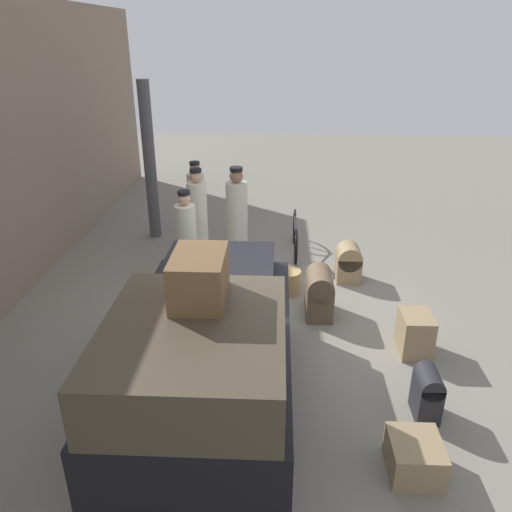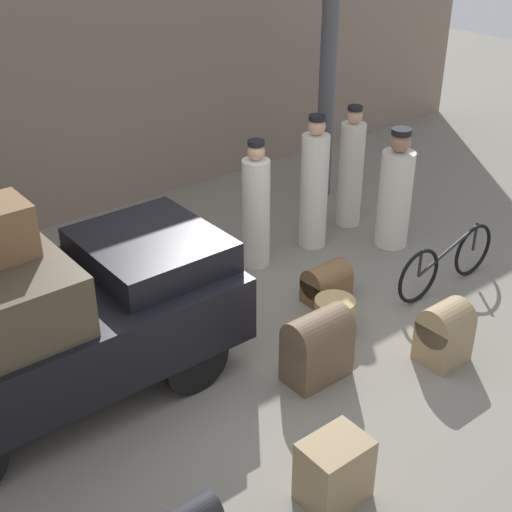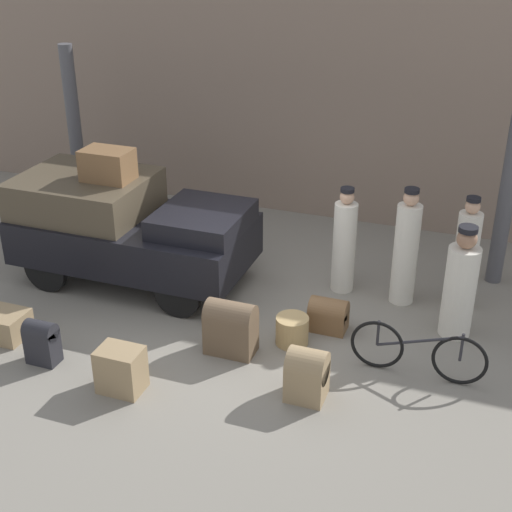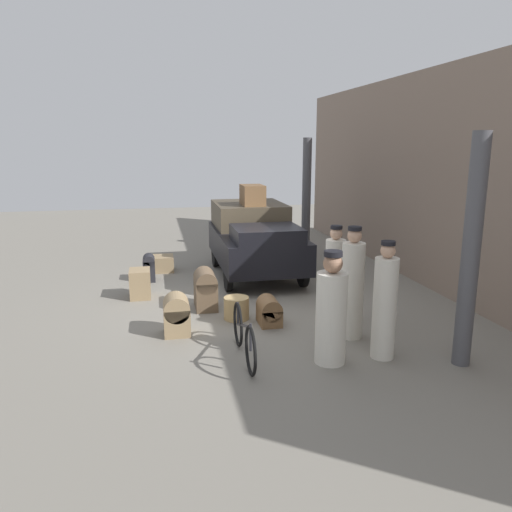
% 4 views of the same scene
% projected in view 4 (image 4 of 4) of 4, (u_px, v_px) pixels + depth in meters
% --- Properties ---
extents(ground_plane, '(30.00, 30.00, 0.00)m').
position_uv_depth(ground_plane, '(244.00, 302.00, 9.60)').
color(ground_plane, gray).
extents(station_building_facade, '(16.00, 0.15, 4.50)m').
position_uv_depth(station_building_facade, '(445.00, 182.00, 9.90)').
color(station_building_facade, gray).
rests_on(station_building_facade, ground).
extents(canopy_pillar_left, '(0.24, 0.24, 3.15)m').
position_uv_depth(canopy_pillar_left, '(306.00, 197.00, 13.61)').
color(canopy_pillar_left, '#4C4C51').
rests_on(canopy_pillar_left, ground).
extents(canopy_pillar_right, '(0.24, 0.24, 3.15)m').
position_uv_depth(canopy_pillar_right, '(471.00, 253.00, 6.58)').
color(canopy_pillar_right, '#4C4C51').
rests_on(canopy_pillar_right, ground).
extents(truck, '(3.52, 1.76, 1.59)m').
position_uv_depth(truck, '(254.00, 237.00, 11.48)').
color(truck, black).
rests_on(truck, ground).
extents(bicycle, '(1.67, 0.04, 0.71)m').
position_uv_depth(bicycle, '(244.00, 336.00, 7.00)').
color(bicycle, black).
rests_on(bicycle, ground).
extents(wicker_basket, '(0.44, 0.44, 0.39)m').
position_uv_depth(wicker_basket, '(236.00, 308.00, 8.65)').
color(wicker_basket, tan).
rests_on(wicker_basket, ground).
extents(porter_lifting_near_truck, '(0.34, 0.34, 1.64)m').
position_uv_depth(porter_lifting_near_truck, '(335.00, 276.00, 8.61)').
color(porter_lifting_near_truck, silver).
rests_on(porter_lifting_near_truck, ground).
extents(conductor_in_dark_uniform, '(0.35, 0.35, 1.77)m').
position_uv_depth(conductor_in_dark_uniform, '(352.00, 287.00, 7.71)').
color(conductor_in_dark_uniform, silver).
rests_on(conductor_in_dark_uniform, ground).
extents(porter_with_bicycle, '(0.43, 0.43, 1.59)m').
position_uv_depth(porter_with_bicycle, '(331.00, 313.00, 6.82)').
color(porter_with_bicycle, silver).
rests_on(porter_with_bicycle, ground).
extents(porter_standing_middle, '(0.33, 0.33, 1.69)m').
position_uv_depth(porter_standing_middle, '(385.00, 305.00, 6.97)').
color(porter_standing_middle, silver).
rests_on(porter_standing_middle, ground).
extents(trunk_wicker_pale, '(0.52, 0.36, 0.47)m').
position_uv_depth(trunk_wicker_pale, '(269.00, 311.00, 8.40)').
color(trunk_wicker_pale, brown).
rests_on(trunk_wicker_pale, ground).
extents(suitcase_small_leather, '(0.54, 0.50, 0.37)m').
position_uv_depth(suitcase_small_leather, '(163.00, 264.00, 11.92)').
color(suitcase_small_leather, '#937A56').
rests_on(suitcase_small_leather, ground).
extents(suitcase_black_upright, '(0.64, 0.39, 0.73)m').
position_uv_depth(suitcase_black_upright, '(206.00, 288.00, 9.18)').
color(suitcase_black_upright, brown).
rests_on(suitcase_black_upright, ground).
extents(trunk_barrel_dark, '(0.40, 0.26, 0.59)m').
position_uv_depth(trunk_barrel_dark, '(149.00, 267.00, 11.05)').
color(trunk_barrel_dark, '#232328').
rests_on(trunk_barrel_dark, ground).
extents(trunk_umber_medium, '(0.46, 0.41, 0.66)m').
position_uv_depth(trunk_umber_medium, '(177.00, 314.00, 7.93)').
color(trunk_umber_medium, '#937A56').
rests_on(trunk_umber_medium, ground).
extents(suitcase_tan_flat, '(0.53, 0.40, 0.56)m').
position_uv_depth(suitcase_tan_flat, '(140.00, 284.00, 9.86)').
color(suitcase_tan_flat, '#937A56').
rests_on(suitcase_tan_flat, ground).
extents(trunk_on_truck_roof, '(0.73, 0.49, 0.46)m').
position_uv_depth(trunk_on_truck_roof, '(253.00, 195.00, 11.49)').
color(trunk_on_truck_roof, brown).
rests_on(trunk_on_truck_roof, truck).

